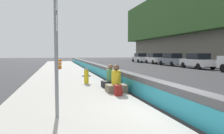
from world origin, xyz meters
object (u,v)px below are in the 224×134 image
Objects in this scene: seated_person_middle at (110,80)px; parked_car_farther at (140,58)px; backpack at (118,90)px; construction_barrel at (59,64)px; parked_car_fourth at (198,61)px; parked_car_far at (155,58)px; seated_person_foreground at (116,83)px; parked_car_midline at (172,59)px; fire_hydrant at (86,75)px; route_sign_post at (56,32)px.

parked_car_farther reaches higher than seated_person_middle.
seated_person_middle reaches higher than backpack.
construction_barrel is 0.21× the size of parked_car_fourth.
parked_car_far is at bearing -27.38° from backpack.
parked_car_midline reaches higher than seated_person_foreground.
seated_person_middle is 2.09m from backpack.
construction_barrel is 0.21× the size of parked_car_midline.
seated_person_middle is 0.24× the size of parked_car_far.
fire_hydrant is 0.82× the size of seated_person_middle.
construction_barrel is (18.16, -0.21, -1.61)m from route_sign_post.
seated_person_foreground is at bearing -36.60° from route_sign_post.
route_sign_post is 18.23m from construction_barrel.
parked_car_far reaches higher than fire_hydrant.
seated_person_foreground is at bearing 145.56° from parked_car_midline.
parked_car_farther is at bearing -22.66° from seated_person_foreground.
route_sign_post is at bearing 166.07° from fire_hydrant.
seated_person_middle is at bearing -150.40° from fire_hydrant.
parked_car_farther is (31.61, -13.01, 0.53)m from backpack.
backpack is 23.57m from parked_car_midline.
parked_car_midline is 1.00× the size of parked_car_far.
construction_barrel is at bearing 136.51° from parked_car_farther.
backpack is at bearing 152.62° from parked_car_far.
parked_car_midline is at bearing -34.76° from route_sign_post.
seated_person_foreground is 22.82m from parked_car_midline.
seated_person_foreground reaches higher than seated_person_middle.
backpack is (-2.07, 0.21, -0.14)m from seated_person_middle.
parked_car_farther is (33.98, -15.22, -1.37)m from route_sign_post.
parked_car_farther is (6.08, 0.21, 0.00)m from parked_car_far.
route_sign_post is 0.79× the size of parked_car_far.
backpack is (2.37, -2.21, -1.90)m from route_sign_post.
parked_car_fourth is (13.10, -12.88, 0.37)m from seated_person_foreground.
parked_car_midline reaches higher than seated_person_middle.
backpack is at bearing 146.38° from parked_car_midline.
parked_car_midline is (17.55, -12.84, 0.39)m from seated_person_middle.
fire_hydrant is 0.19× the size of parked_car_far.
fire_hydrant is (6.05, -1.50, -1.65)m from route_sign_post.
parked_car_farther is at bearing 2.01° from parked_car_far.
backpack is (-0.81, 0.15, -0.16)m from seated_person_foreground.
seated_person_foreground is (3.18, -2.36, -1.74)m from route_sign_post.
seated_person_foreground is at bearing -171.84° from construction_barrel.
seated_person_foreground is (-2.88, -0.86, -0.10)m from fire_hydrant.
parked_car_far reaches higher than construction_barrel.
parked_car_fourth is at bearing -43.12° from route_sign_post.
parked_car_farther is (15.82, -15.01, 0.24)m from construction_barrel.
seated_person_middle is at bearing 132.71° from parked_car_fourth.
fire_hydrant is 0.93× the size of construction_barrel.
seated_person_foreground is 1.05× the size of seated_person_middle.
parked_car_fourth is 17.70m from parked_car_farther.
parked_car_fourth is at bearing 179.03° from parked_car_far.
seated_person_foreground is 1.18× the size of construction_barrel.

